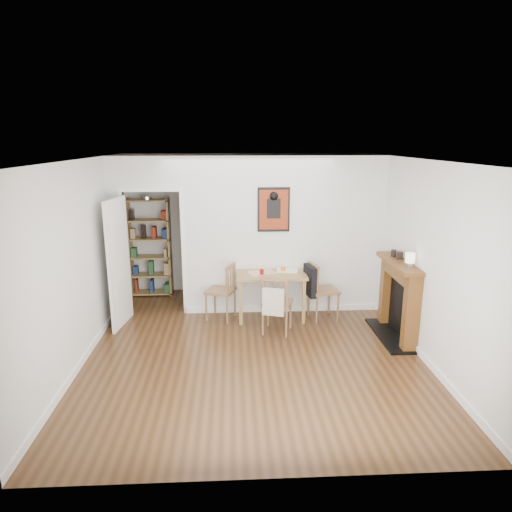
{
  "coord_description": "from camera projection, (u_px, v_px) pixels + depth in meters",
  "views": [
    {
      "loc": [
        -0.27,
        -5.93,
        2.85
      ],
      "look_at": [
        0.08,
        0.6,
        1.17
      ],
      "focal_mm": 32.0,
      "sensor_mm": 36.0,
      "label": 1
    }
  ],
  "objects": [
    {
      "name": "chair_left",
      "position": [
        221.0,
        291.0,
        7.37
      ],
      "size": [
        0.6,
        0.6,
        0.93
      ],
      "color": "olive",
      "rests_on": "ground"
    },
    {
      "name": "mantel_lamp",
      "position": [
        410.0,
        259.0,
        6.14
      ],
      "size": [
        0.13,
        0.13,
        0.21
      ],
      "color": "silver",
      "rests_on": "fireplace"
    },
    {
      "name": "placemat",
      "position": [
        261.0,
        272.0,
        7.36
      ],
      "size": [
        0.49,
        0.42,
        0.0
      ],
      "primitive_type": "cube",
      "rotation": [
        0.0,
        0.0,
        0.31
      ],
      "color": "#F0E6C5",
      "rests_on": "dining_table"
    },
    {
      "name": "ceramic_jar_b",
      "position": [
        394.0,
        253.0,
        6.77
      ],
      "size": [
        0.08,
        0.08,
        0.1
      ],
      "primitive_type": "cylinder",
      "color": "black",
      "rests_on": "fireplace"
    },
    {
      "name": "notebook",
      "position": [
        287.0,
        270.0,
        7.45
      ],
      "size": [
        0.37,
        0.3,
        0.02
      ],
      "primitive_type": "cube",
      "rotation": [
        0.0,
        0.0,
        -0.19
      ],
      "color": "white",
      "rests_on": "dining_table"
    },
    {
      "name": "ground",
      "position": [
        253.0,
        347.0,
        6.46
      ],
      "size": [
        5.2,
        5.2,
        0.0
      ],
      "primitive_type": "plane",
      "color": "#51321A",
      "rests_on": "ground"
    },
    {
      "name": "fireplace",
      "position": [
        399.0,
        297.0,
        6.66
      ],
      "size": [
        0.45,
        1.25,
        1.16
      ],
      "color": "brown",
      "rests_on": "ground"
    },
    {
      "name": "ceramic_jar_a",
      "position": [
        400.0,
        255.0,
        6.61
      ],
      "size": [
        0.09,
        0.09,
        0.11
      ],
      "primitive_type": "cylinder",
      "color": "black",
      "rests_on": "fireplace"
    },
    {
      "name": "dining_table",
      "position": [
        271.0,
        278.0,
        7.37
      ],
      "size": [
        1.12,
        0.71,
        0.76
      ],
      "color": "olive",
      "rests_on": "ground"
    },
    {
      "name": "bookshelf",
      "position": [
        150.0,
        248.0,
        8.43
      ],
      "size": [
        0.77,
        0.31,
        1.82
      ],
      "color": "olive",
      "rests_on": "ground"
    },
    {
      "name": "chair_front",
      "position": [
        277.0,
        303.0,
        6.83
      ],
      "size": [
        0.57,
        0.61,
        0.92
      ],
      "color": "olive",
      "rests_on": "ground"
    },
    {
      "name": "orange_fruit",
      "position": [
        283.0,
        269.0,
        7.41
      ],
      "size": [
        0.09,
        0.09,
        0.09
      ],
      "primitive_type": "sphere",
      "color": "orange",
      "rests_on": "dining_table"
    },
    {
      "name": "red_glass",
      "position": [
        262.0,
        272.0,
        7.25
      ],
      "size": [
        0.07,
        0.07,
        0.09
      ],
      "primitive_type": "cylinder",
      "color": "maroon",
      "rests_on": "dining_table"
    },
    {
      "name": "chair_right",
      "position": [
        322.0,
        290.0,
        7.37
      ],
      "size": [
        0.61,
        0.55,
        0.94
      ],
      "color": "olive",
      "rests_on": "ground"
    },
    {
      "name": "room_shell",
      "position": [
        255.0,
        237.0,
        7.44
      ],
      "size": [
        5.2,
        5.2,
        5.2
      ],
      "color": "silver",
      "rests_on": "ground"
    }
  ]
}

